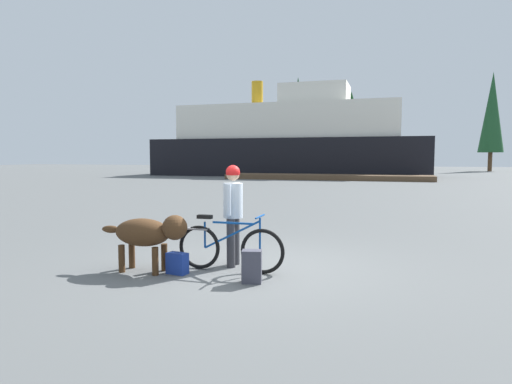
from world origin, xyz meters
TOP-DOWN VIEW (x-y plane):
  - ground_plane at (0.00, 0.00)m, footprint 160.00×160.00m
  - bicycle at (-0.38, -0.29)m, footprint 1.77×0.44m
  - person_cyclist at (-0.44, 0.06)m, footprint 0.32×0.53m
  - dog at (-1.57, -0.71)m, footprint 1.50×0.51m
  - backpack at (0.16, -0.80)m, footprint 0.32×0.26m
  - handbag_pannier at (-1.09, -0.68)m, footprint 0.35×0.24m
  - dock_pier at (-2.95, 28.24)m, footprint 16.10×2.76m
  - ferry_boat at (-7.48, 34.85)m, footprint 25.63×7.37m
  - pine_tree_far_left at (-10.30, 52.40)m, footprint 3.20×3.20m
  - pine_tree_center at (-3.68, 52.07)m, footprint 2.92×2.92m
  - pine_tree_far_right at (13.54, 53.99)m, footprint 2.91×2.91m
  - pine_tree_mid_back at (-3.56, 56.11)m, footprint 4.27×4.27m

SIDE VIEW (x-z plane):
  - ground_plane at x=0.00m, z-range 0.00..0.00m
  - handbag_pannier at x=-1.09m, z-range 0.00..0.33m
  - dock_pier at x=-2.95m, z-range 0.00..0.40m
  - backpack at x=0.16m, z-range 0.00..0.47m
  - bicycle at x=-0.38m, z-range -0.07..0.84m
  - dog at x=-1.57m, z-range 0.16..1.08m
  - person_cyclist at x=-0.44m, z-range 0.17..1.84m
  - ferry_boat at x=-7.48m, z-range -1.31..7.76m
  - pine_tree_center at x=-3.68m, z-range 1.11..10.64m
  - pine_tree_mid_back at x=-3.56m, z-range 1.43..12.18m
  - pine_tree_far_right at x=13.54m, z-range 1.13..13.25m
  - pine_tree_far_left at x=-10.30m, z-range 1.50..13.96m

